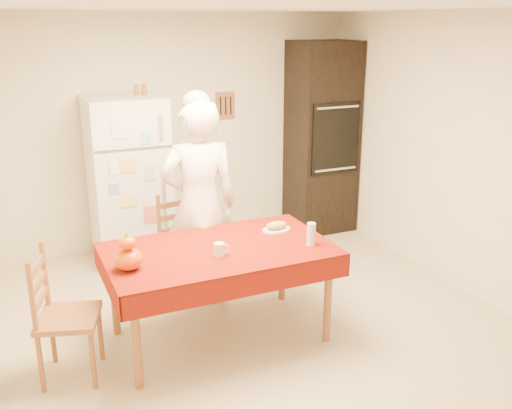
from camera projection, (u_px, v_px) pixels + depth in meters
floor at (264, 328)px, 4.67m from camera, size 4.50×4.50×0.00m
room_shell at (265, 132)px, 4.18m from camera, size 4.02×4.52×2.51m
refrigerator at (129, 181)px, 5.80m from camera, size 0.75×0.74×1.70m
oven_cabinet at (322, 138)px, 6.65m from camera, size 0.70×0.62×2.20m
dining_table at (219, 257)px, 4.33m from camera, size 1.70×1.00×0.76m
chair_far at (184, 242)px, 5.13m from camera, size 0.49×0.47×0.95m
chair_left at (58, 311)px, 3.89m from camera, size 0.51×0.52×0.95m
seated_woman at (200, 205)px, 4.85m from camera, size 0.72×0.54×1.81m
coffee_mug at (219, 250)px, 4.14m from camera, size 0.08×0.08×0.10m
pumpkin_lower at (128, 259)px, 3.91m from camera, size 0.20×0.20×0.15m
pumpkin_upper at (127, 243)px, 3.87m from camera, size 0.12×0.12×0.09m
wine_glass at (311, 234)px, 4.34m from camera, size 0.07×0.07×0.18m
bread_plate at (276, 230)px, 4.65m from camera, size 0.24×0.24×0.02m
bread_loaf at (276, 225)px, 4.64m from camera, size 0.18×0.10×0.06m
spice_jar_left at (136, 90)px, 5.62m from camera, size 0.05×0.05×0.10m
spice_jar_mid at (144, 90)px, 5.65m from camera, size 0.05×0.05×0.10m
spice_jar_right at (144, 90)px, 5.65m from camera, size 0.05×0.05×0.10m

